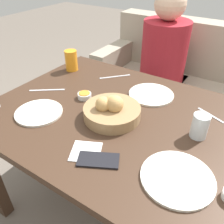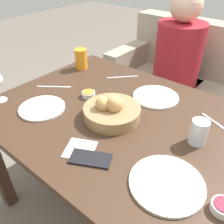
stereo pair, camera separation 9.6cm
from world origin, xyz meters
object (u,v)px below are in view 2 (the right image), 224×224
spoon_coffee (214,122)px  plate_near_right (167,183)px  water_tumbler (199,132)px  cell_phone (91,158)px  couch (214,100)px  juice_glass (81,59)px  knife_silver (54,87)px  plate_far_center (156,97)px  seated_person (175,77)px  jam_bowl_berry (223,207)px  bread_basket (112,110)px  jam_bowl_honey (89,94)px  napkin (80,149)px  fork_silver (123,77)px  plate_near_left (42,108)px

spoon_coffee → plate_near_right: bearing=-89.8°
water_tumbler → cell_phone: bearing=-127.8°
couch → spoon_coffee: 1.02m
couch → cell_phone: (-0.04, -1.42, 0.41)m
juice_glass → knife_silver: juice_glass is taller
plate_far_center → cell_phone: size_ratio=1.39×
seated_person → plate_far_center: size_ratio=4.90×
water_tumbler → jam_bowl_berry: size_ratio=1.49×
bread_basket → knife_silver: size_ratio=1.63×
jam_bowl_berry → cell_phone: size_ratio=0.42×
jam_bowl_honey → spoon_coffee: jam_bowl_honey is taller
seated_person → cell_phone: (0.27, -1.26, 0.24)m
bread_basket → spoon_coffee: 0.46m
knife_silver → napkin: 0.54m
seated_person → jam_bowl_honey: size_ratio=16.41×
cell_phone → jam_bowl_berry: bearing=12.6°
jam_bowl_honey → bread_basket: bearing=-17.7°
jam_bowl_berry → plate_far_center: bearing=138.3°
plate_far_center → cell_phone: 0.53m
couch → fork_silver: size_ratio=11.98×
water_tumbler → couch: bearing=101.4°
fork_silver → couch: bearing=66.4°
juice_glass → water_tumbler: 0.88m
bread_basket → jam_bowl_honey: bread_basket is taller
plate_far_center → fork_silver: bearing=164.3°
spoon_coffee → cell_phone: bearing=-117.5°
juice_glass → plate_near_left: bearing=-67.3°
water_tumbler → plate_near_left: bearing=-160.0°
juice_glass → water_tumbler: (0.86, -0.21, -0.01)m
juice_glass → jam_bowl_berry: (1.04, -0.44, -0.05)m
cell_phone → napkin: bearing=171.3°
plate_near_right → jam_bowl_berry: size_ratio=3.56×
bread_basket → spoon_coffee: size_ratio=1.92×
couch → cell_phone: 1.48m
plate_near_right → jam_bowl_honey: jam_bowl_honey is taller
couch → plate_near_left: bearing=-108.6°
couch → spoon_coffee: size_ratio=13.15×
plate_far_center → spoon_coffee: 0.31m
couch → bread_basket: (-0.15, -1.17, 0.45)m
seated_person → water_tumbler: 1.11m
seated_person → jam_bowl_berry: bearing=-58.5°
seated_person → plate_near_right: size_ratio=4.61×
knife_silver → fork_silver: bearing=56.8°
seated_person → spoon_coffee: size_ratio=8.52×
plate_near_right → couch: bearing=99.7°
water_tumbler → spoon_coffee: size_ratio=0.77×
juice_glass → napkin: size_ratio=0.84×
plate_far_center → spoon_coffee: bearing=-2.8°
couch → jam_bowl_berry: bearing=-73.2°
seated_person → bread_basket: (0.17, -1.02, 0.28)m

